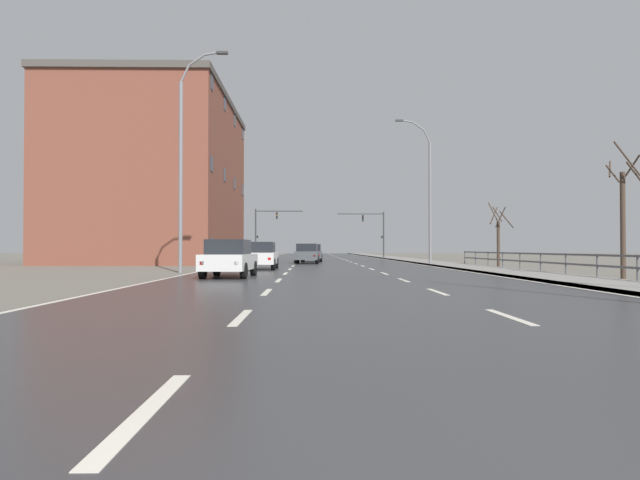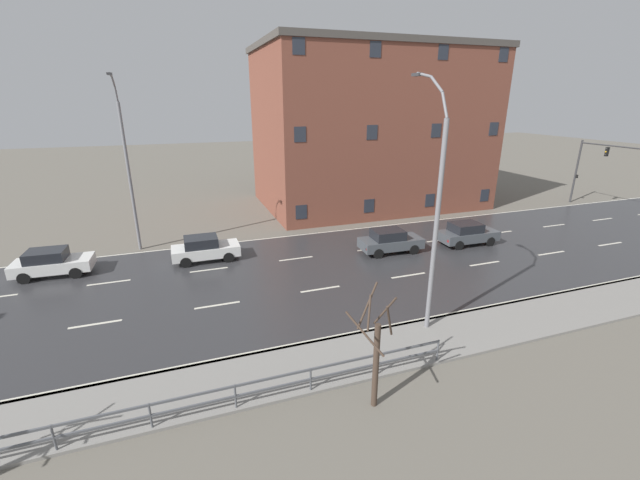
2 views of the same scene
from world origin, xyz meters
name	(u,v)px [view 2 (image 2 of 2)]	position (x,y,z in m)	size (l,w,h in m)	color
ground_plane	(494,247)	(0.00, 48.00, -0.06)	(160.00, 160.00, 0.12)	#666056
road_asphalt_strip	(618,229)	(0.00, 60.00, 0.01)	(14.00, 120.00, 0.03)	#303033
street_lamp_midground	(435,214)	(7.43, 37.54, 5.22)	(2.62, 0.24, 10.70)	slate
street_lamp_left_bank	(128,170)	(-7.46, 24.92, 5.42)	(2.42, 0.24, 11.06)	slate
traffic_signal_left	(589,163)	(-6.79, 64.22, 4.02)	(5.82, 0.36, 6.01)	#38383A
car_near_right	(205,248)	(-4.01, 28.95, 0.80)	(1.84, 4.10, 1.57)	silver
car_far_left	(52,263)	(-4.52, 20.49, 0.80)	(1.98, 4.17, 1.57)	silver
car_near_left	(390,241)	(-1.45, 40.62, 0.80)	(1.98, 4.17, 1.57)	#474C51
car_far_right	(467,233)	(-1.05, 46.45, 0.80)	(1.94, 4.15, 1.57)	#474C51
brick_building	(370,128)	(-14.52, 45.24, 7.09)	(12.86, 20.16, 14.15)	brown
bare_tree_mid	(376,355)	(11.11, 33.17, 1.93)	(1.55, 1.56, 4.24)	#423328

